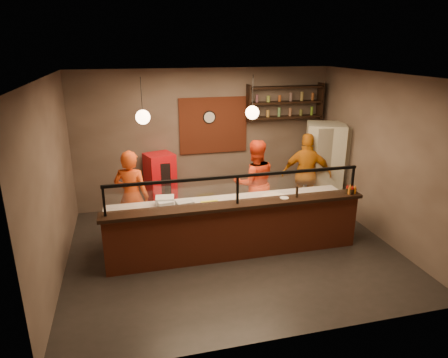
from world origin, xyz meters
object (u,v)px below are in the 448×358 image
object	(u,v)px
cook_mid	(255,183)
cook_right	(307,175)
condiment_caddy	(351,191)
fridge	(323,166)
cook_left	(132,197)
pizza_dough	(275,197)
red_cooler	(161,183)
wall_clock	(209,117)
pepper_mill	(297,192)

from	to	relation	value
cook_mid	cook_right	xyz separation A→B (m)	(1.30, 0.25, 0.01)
cook_mid	condiment_caddy	distance (m)	1.97
fridge	cook_mid	bearing A→B (deg)	-141.17
cook_left	pizza_dough	size ratio (longest dim) A/B	3.74
cook_mid	cook_right	size ratio (longest dim) A/B	0.99
fridge	red_cooler	xyz separation A→B (m)	(-3.72, 0.62, -0.31)
pizza_dough	condiment_caddy	size ratio (longest dim) A/B	2.98
wall_clock	cook_right	size ratio (longest dim) A/B	0.16
cook_mid	condiment_caddy	world-z (taller)	cook_mid
cook_left	red_cooler	xyz separation A→B (m)	(0.66, 1.30, -0.22)
condiment_caddy	pepper_mill	bearing A→B (deg)	177.01
red_cooler	cook_right	bearing A→B (deg)	-33.57
cook_right	condiment_caddy	bearing A→B (deg)	116.53
cook_left	pizza_dough	bearing A→B (deg)	-172.51
wall_clock	pepper_mill	xyz separation A→B (m)	(1.02, -2.74, -0.94)
cook_mid	pizza_dough	xyz separation A→B (m)	(0.14, -0.80, -0.02)
cook_mid	pepper_mill	bearing A→B (deg)	108.77
wall_clock	pizza_dough	world-z (taller)	wall_clock
wall_clock	red_cooler	bearing A→B (deg)	-165.71
cook_left	pepper_mill	xyz separation A→B (m)	(2.90, -1.13, 0.25)
pizza_dough	pepper_mill	world-z (taller)	pepper_mill
cook_left	cook_mid	bearing A→B (deg)	-155.51
cook_mid	red_cooler	bearing A→B (deg)	-29.32
pizza_dough	cook_mid	bearing A→B (deg)	100.21
pizza_dough	pepper_mill	size ratio (longest dim) A/B	2.36
cook_right	pepper_mill	distance (m)	1.81
cook_mid	condiment_caddy	size ratio (longest dim) A/B	11.23
cook_right	condiment_caddy	world-z (taller)	cook_right
fridge	pizza_dough	bearing A→B (deg)	-119.28
pizza_dough	condiment_caddy	world-z (taller)	condiment_caddy
pizza_dough	pepper_mill	distance (m)	0.60
wall_clock	fridge	world-z (taller)	wall_clock
cook_mid	red_cooler	distance (m)	2.20
wall_clock	red_cooler	distance (m)	1.89
wall_clock	fridge	distance (m)	2.89
fridge	red_cooler	bearing A→B (deg)	-166.59
cook_mid	cook_right	distance (m)	1.33
cook_right	fridge	distance (m)	0.62
fridge	condiment_caddy	world-z (taller)	fridge
fridge	condiment_caddy	size ratio (longest dim) A/B	12.16
red_cooler	pepper_mill	distance (m)	3.34
pizza_dough	red_cooler	bearing A→B (deg)	135.88
cook_right	condiment_caddy	distance (m)	1.60
fridge	pepper_mill	size ratio (longest dim) A/B	9.64
wall_clock	cook_left	world-z (taller)	wall_clock
fridge	pepper_mill	world-z (taller)	fridge
pizza_dough	condiment_caddy	distance (m)	1.42
cook_mid	red_cooler	xyz separation A→B (m)	(-1.87, 1.15, -0.23)
wall_clock	pepper_mill	distance (m)	3.07
cook_left	cook_mid	xyz separation A→B (m)	(2.53, 0.15, 0.01)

